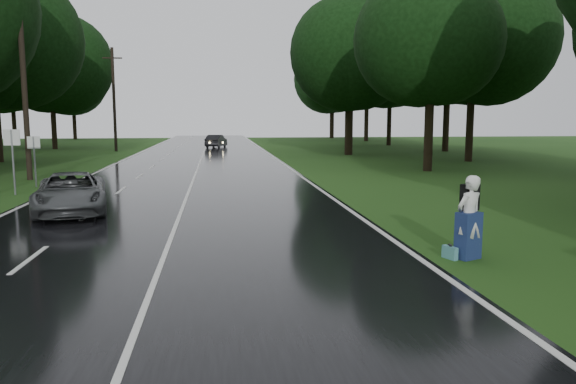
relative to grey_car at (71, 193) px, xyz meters
name	(u,v)px	position (x,y,z in m)	size (l,w,h in m)	color
ground	(155,282)	(3.67, -8.36, -0.71)	(160.00, 160.00, 0.00)	#214514
road	(195,176)	(3.67, 11.64, -0.69)	(12.00, 140.00, 0.04)	black
lane_center	(195,175)	(3.67, 11.64, -0.67)	(0.12, 140.00, 0.01)	silver
grey_car	(71,193)	(0.00, 0.00, 0.00)	(2.23, 4.84, 1.35)	#494C4E
far_car	(216,141)	(4.83, 40.85, 0.01)	(1.45, 4.17, 1.37)	black
hitchhiker	(469,220)	(10.64, -7.38, 0.18)	(0.84, 0.81, 1.94)	silver
suitcase	(450,253)	(10.21, -7.39, -0.57)	(0.12, 0.41, 0.29)	teal
utility_pole_mid	(30,180)	(-4.83, 10.91, -0.71)	(1.80, 0.28, 10.76)	black
utility_pole_far	(116,151)	(-4.83, 35.87, -0.71)	(1.80, 0.28, 9.85)	black
road_sign_a	(15,195)	(-3.53, 4.99, -0.71)	(0.66, 0.10, 2.75)	white
road_sign_b	(36,187)	(-3.53, 7.71, -0.71)	(0.57, 0.10, 2.37)	white
tree_left_e	(0,162)	(-11.00, 23.53, -0.71)	(9.72, 9.72, 15.19)	black
tree_left_f	(55,149)	(-11.79, 40.47, -0.71)	(9.31, 9.31, 14.54)	black
tree_right_d	(427,171)	(17.66, 12.88, -0.71)	(9.28, 9.28, 14.50)	black
tree_right_e	(348,155)	(16.38, 28.03, -0.71)	(9.56, 9.56, 14.94)	black
tree_right_f	(348,147)	(19.38, 40.73, -0.71)	(10.48, 10.48, 16.38)	black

